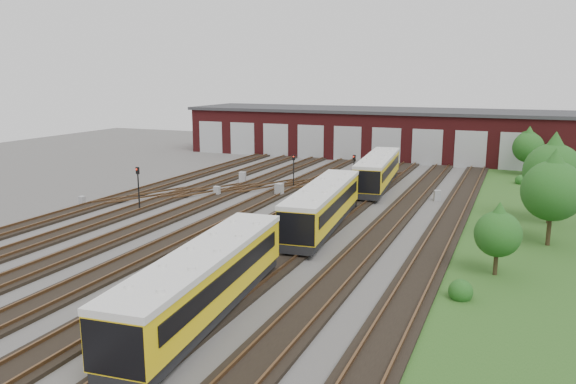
% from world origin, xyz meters
% --- Properties ---
extents(ground, '(120.00, 120.00, 0.00)m').
position_xyz_m(ground, '(0.00, 0.00, 0.00)').
color(ground, '#42403E').
rests_on(ground, ground).
extents(track_network, '(30.40, 70.00, 0.33)m').
position_xyz_m(track_network, '(-0.17, 0.59, 0.11)').
color(track_network, black).
rests_on(track_network, ground).
extents(maintenance_shed, '(51.00, 12.50, 6.35)m').
position_xyz_m(maintenance_shed, '(-0.01, 39.97, 3.20)').
color(maintenance_shed, '#561517').
rests_on(maintenance_shed, ground).
extents(grass_verge, '(8.00, 55.00, 0.05)m').
position_xyz_m(grass_verge, '(19.00, 10.00, 0.03)').
color(grass_verge, '#214C19').
rests_on(grass_verge, ground).
extents(metro_train, '(3.83, 46.05, 2.87)m').
position_xyz_m(metro_train, '(6.00, 1.71, 1.80)').
color(metro_train, black).
rests_on(metro_train, ground).
extents(signal_mast_0, '(0.30, 0.29, 3.64)m').
position_xyz_m(signal_mast_0, '(-9.34, 1.12, 2.31)').
color(signal_mast_0, black).
rests_on(signal_mast_0, ground).
extents(signal_mast_1, '(0.29, 0.27, 3.20)m').
position_xyz_m(signal_mast_1, '(-1.77, 15.27, 2.05)').
color(signal_mast_1, black).
rests_on(signal_mast_1, ground).
extents(signal_mast_2, '(0.30, 0.29, 3.04)m').
position_xyz_m(signal_mast_2, '(3.35, 18.55, 1.97)').
color(signal_mast_2, black).
rests_on(signal_mast_2, ground).
extents(signal_mast_3, '(0.28, 0.26, 3.14)m').
position_xyz_m(signal_mast_3, '(6.40, 8.73, 2.00)').
color(signal_mast_3, black).
rests_on(signal_mast_3, ground).
extents(relay_cabinet_0, '(0.58, 0.51, 0.86)m').
position_xyz_m(relay_cabinet_0, '(-15.00, 0.89, 0.43)').
color(relay_cabinet_0, '#98999C').
rests_on(relay_cabinet_0, ground).
extents(relay_cabinet_1, '(0.59, 0.51, 0.89)m').
position_xyz_m(relay_cabinet_1, '(-6.66, 8.84, 0.45)').
color(relay_cabinet_1, '#98999C').
rests_on(relay_cabinet_1, ground).
extents(relay_cabinet_2, '(0.79, 0.71, 1.10)m').
position_xyz_m(relay_cabinet_2, '(-7.50, 15.52, 0.55)').
color(relay_cabinet_2, '#98999C').
rests_on(relay_cabinet_2, ground).
extents(relay_cabinet_3, '(0.79, 0.71, 1.13)m').
position_xyz_m(relay_cabinet_3, '(-1.48, 11.09, 0.56)').
color(relay_cabinet_3, '#98999C').
rests_on(relay_cabinet_3, ground).
extents(relay_cabinet_4, '(0.68, 0.63, 0.92)m').
position_xyz_m(relay_cabinet_4, '(12.08, 14.52, 0.46)').
color(relay_cabinet_4, '#98999C').
rests_on(relay_cabinet_4, ground).
extents(tree_0, '(3.43, 3.43, 5.69)m').
position_xyz_m(tree_0, '(19.12, 35.00, 3.65)').
color(tree_0, '#322716').
rests_on(tree_0, ground).
extents(tree_1, '(3.27, 3.27, 5.42)m').
position_xyz_m(tree_1, '(19.20, 31.16, 3.48)').
color(tree_1, '#322716').
rests_on(tree_1, ground).
extents(tree_2, '(4.13, 4.13, 6.84)m').
position_xyz_m(tree_2, '(20.75, 9.70, 4.39)').
color(tree_2, '#322716').
rests_on(tree_2, ground).
extents(tree_3, '(2.50, 2.50, 4.15)m').
position_xyz_m(tree_3, '(17.72, -3.38, 2.66)').
color(tree_3, '#322716').
rests_on(tree_3, ground).
extents(tree_4, '(3.83, 3.83, 6.34)m').
position_xyz_m(tree_4, '(20.55, 3.70, 4.07)').
color(tree_4, '#322716').
rests_on(tree_4, ground).
extents(bush_0, '(1.19, 1.19, 1.19)m').
position_xyz_m(bush_0, '(16.34, -7.59, 0.60)').
color(bush_0, '#1E4C15').
rests_on(bush_0, ground).
extents(bush_1, '(1.13, 1.13, 1.13)m').
position_xyz_m(bush_1, '(18.73, 25.46, 0.57)').
color(bush_1, '#1E4C15').
rests_on(bush_1, ground).
extents(bush_2, '(1.44, 1.44, 1.44)m').
position_xyz_m(bush_2, '(20.16, 35.00, 0.72)').
color(bush_2, '#1E4C15').
rests_on(bush_2, ground).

